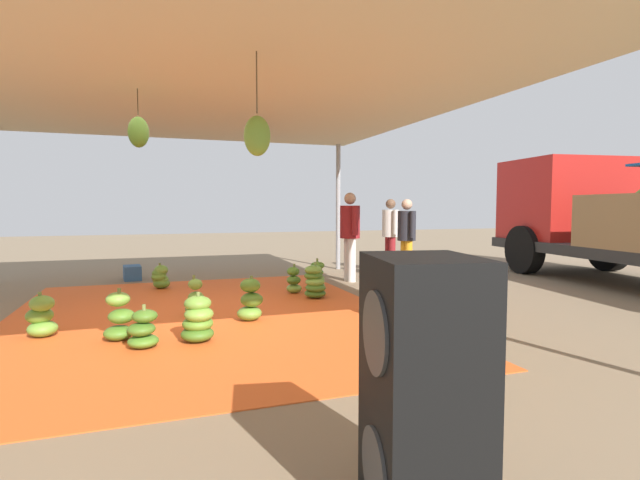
# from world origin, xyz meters

# --- Properties ---
(ground_plane) EXTENTS (40.00, 40.00, 0.00)m
(ground_plane) POSITION_xyz_m (0.00, 3.00, 0.00)
(ground_plane) COLOR #7F6B51
(tarp_orange) EXTENTS (6.06, 4.74, 0.01)m
(tarp_orange) POSITION_xyz_m (0.00, 0.00, 0.01)
(tarp_orange) COLOR #E05B23
(tarp_orange) RESTS_ON ground
(tent_canopy) EXTENTS (8.00, 7.00, 2.83)m
(tent_canopy) POSITION_xyz_m (0.01, -0.09, 2.75)
(tent_canopy) COLOR #9EA0A5
(tent_canopy) RESTS_ON ground
(banana_bunch_0) EXTENTS (0.42, 0.42, 0.55)m
(banana_bunch_0) POSITION_xyz_m (0.47, 0.50, 0.25)
(banana_bunch_0) COLOR #6B9E38
(banana_bunch_0) RESTS_ON tarp_orange
(banana_bunch_1) EXTENTS (0.24, 0.24, 0.51)m
(banana_bunch_1) POSITION_xyz_m (-0.06, -0.12, 0.22)
(banana_bunch_1) COLOR #60932D
(banana_bunch_1) RESTS_ON tarp_orange
(banana_bunch_2) EXTENTS (0.33, 0.32, 0.50)m
(banana_bunch_2) POSITION_xyz_m (2.10, 1.97, 0.22)
(banana_bunch_2) COLOR #6B9E38
(banana_bunch_2) RESTS_ON tarp_orange
(banana_bunch_3) EXTENTS (0.45, 0.43, 0.55)m
(banana_bunch_3) POSITION_xyz_m (-0.64, 1.69, 0.24)
(banana_bunch_3) COLOR #477523
(banana_bunch_3) RESTS_ON tarp_orange
(banana_bunch_4) EXTENTS (0.42, 0.42, 0.48)m
(banana_bunch_4) POSITION_xyz_m (0.48, -1.75, 0.22)
(banana_bunch_4) COLOR #6B9E38
(banana_bunch_4) RESTS_ON tarp_orange
(banana_bunch_5) EXTENTS (0.42, 0.41, 0.60)m
(banana_bunch_5) POSITION_xyz_m (1.56, 2.12, 0.28)
(banana_bunch_5) COLOR #477523
(banana_bunch_5) RESTS_ON tarp_orange
(banana_bunch_6) EXTENTS (0.33, 0.31, 0.47)m
(banana_bunch_6) POSITION_xyz_m (2.63, 1.65, 0.20)
(banana_bunch_6) COLOR #6B9E38
(banana_bunch_6) RESTS_ON tarp_orange
(banana_bunch_7) EXTENTS (0.28, 0.29, 0.47)m
(banana_bunch_7) POSITION_xyz_m (-1.14, 1.50, 0.21)
(banana_bunch_7) COLOR #75A83D
(banana_bunch_7) RESTS_ON tarp_orange
(banana_bunch_8) EXTENTS (0.37, 0.37, 0.54)m
(banana_bunch_8) POSITION_xyz_m (0.88, -0.95, 0.24)
(banana_bunch_8) COLOR #518428
(banana_bunch_8) RESTS_ON tarp_orange
(banana_bunch_9) EXTENTS (0.46, 0.45, 0.51)m
(banana_bunch_9) POSITION_xyz_m (1.21, -0.19, 0.23)
(banana_bunch_9) COLOR #477523
(banana_bunch_9) RESTS_ON tarp_orange
(banana_bunch_10) EXTENTS (0.40, 0.40, 0.45)m
(banana_bunch_10) POSITION_xyz_m (0.78, 2.11, 0.21)
(banana_bunch_10) COLOR #6B9E38
(banana_bunch_10) RESTS_ON tarp_orange
(banana_bunch_11) EXTENTS (0.37, 0.37, 0.43)m
(banana_bunch_11) POSITION_xyz_m (1.26, -0.72, 0.18)
(banana_bunch_11) COLOR #518428
(banana_bunch_11) RESTS_ON tarp_orange
(banana_bunch_12) EXTENTS (0.37, 0.39, 0.44)m
(banana_bunch_12) POSITION_xyz_m (-2.30, -0.51, 0.20)
(banana_bunch_12) COLOR #518428
(banana_bunch_12) RESTS_ON tarp_orange
(banana_bunch_13) EXTENTS (0.38, 0.36, 0.52)m
(banana_bunch_13) POSITION_xyz_m (-1.37, 1.97, 0.23)
(banana_bunch_13) COLOR #75A83D
(banana_bunch_13) RESTS_ON tarp_orange
(worker_0) EXTENTS (0.57, 0.35, 1.56)m
(worker_0) POSITION_xyz_m (-2.92, 4.15, 0.91)
(worker_0) COLOR maroon
(worker_0) RESTS_ON ground
(worker_1) EXTENTS (0.61, 0.37, 1.66)m
(worker_1) POSITION_xyz_m (-2.07, 2.86, 0.97)
(worker_1) COLOR silver
(worker_1) RESTS_ON ground
(worker_2) EXTENTS (0.56, 0.34, 1.54)m
(worker_2) POSITION_xyz_m (-1.89, 3.96, 0.90)
(worker_2) COLOR orange
(worker_2) RESTS_ON ground
(speaker_stack) EXTENTS (0.63, 0.54, 1.18)m
(speaker_stack) POSITION_xyz_m (4.42, 0.50, 0.59)
(speaker_stack) COLOR black
(speaker_stack) RESTS_ON ground
(crate_0) EXTENTS (0.50, 0.35, 0.27)m
(crate_0) POSITION_xyz_m (-3.57, -1.01, 0.14)
(crate_0) COLOR #335B8E
(crate_0) RESTS_ON ground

